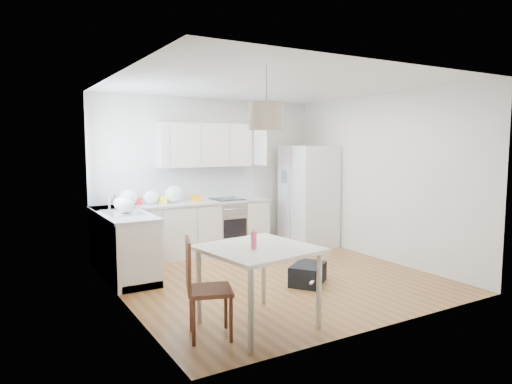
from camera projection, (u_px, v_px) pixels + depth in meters
floor at (272, 277)px, 6.52m from camera, size 4.20×4.20×0.00m
ceiling at (273, 85)px, 6.24m from camera, size 4.20×4.20×0.00m
wall_back at (210, 174)px, 8.18m from camera, size 4.20×0.00×4.20m
wall_left at (121, 191)px, 5.32m from camera, size 0.00×4.20×4.20m
wall_right at (381, 177)px, 7.44m from camera, size 0.00×4.20×4.20m
window_glassblock at (100, 154)px, 6.27m from camera, size 0.02×1.00×1.00m
cabinets_back at (185, 230)px, 7.71m from camera, size 3.00×0.60×0.88m
cabinets_left at (123, 245)px, 6.60m from camera, size 0.60×1.80×0.88m
counter_back at (185, 203)px, 7.67m from camera, size 3.02×0.64×0.04m
counter_left at (122, 213)px, 6.55m from camera, size 0.64×1.82×0.04m
backsplash_back at (178, 184)px, 7.89m from camera, size 3.00×0.01×0.58m
backsplash_left at (100, 193)px, 6.37m from camera, size 0.01×1.80×0.58m
upper_cabinets at (205, 145)px, 7.91m from camera, size 1.70×0.32×0.75m
range_oven at (227, 226)px, 8.12m from camera, size 0.50×0.61×0.88m
sink at (123, 213)px, 6.50m from camera, size 0.50×0.80×0.16m
refrigerator at (309, 196)px, 8.50m from camera, size 0.90×0.95×1.86m
dining_table at (258, 256)px, 4.71m from camera, size 1.20×1.20×0.84m
dining_chair at (210, 288)px, 4.45m from camera, size 0.53×0.53×0.99m
drink_bottle at (254, 238)px, 4.62m from camera, size 0.07×0.07×0.21m
gym_bag at (308, 274)px, 6.19m from camera, size 0.69×0.65×0.27m
pendant_lamp at (266, 116)px, 4.73m from camera, size 0.44×0.44×0.28m
grocery_bag_a at (128, 198)px, 7.22m from camera, size 0.28×0.24×0.26m
grocery_bag_b at (151, 197)px, 7.38m from camera, size 0.25×0.21×0.22m
grocery_bag_c at (174, 194)px, 7.56m from camera, size 0.32×0.27×0.29m
grocery_bag_d at (121, 203)px, 6.73m from camera, size 0.22×0.19×0.20m
grocery_bag_e at (126, 205)px, 6.42m from camera, size 0.25×0.21×0.22m
snack_orange at (196, 198)px, 7.76m from camera, size 0.17×0.11×0.12m
snack_yellow at (163, 200)px, 7.49m from camera, size 0.19×0.18×0.11m
snack_red at (136, 201)px, 7.32m from camera, size 0.18×0.12×0.12m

